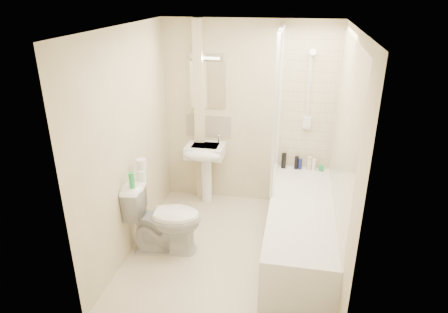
# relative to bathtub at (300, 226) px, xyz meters

# --- Properties ---
(floor) EXTENTS (2.50, 2.50, 0.00)m
(floor) POSITION_rel_bathtub_xyz_m (-0.75, -0.20, -0.29)
(floor) COLOR beige
(floor) RESTS_ON ground
(wall_back) EXTENTS (2.20, 0.02, 2.40)m
(wall_back) POSITION_rel_bathtub_xyz_m (-0.75, 1.05, 0.91)
(wall_back) COLOR beige
(wall_back) RESTS_ON ground
(wall_left) EXTENTS (0.02, 2.50, 2.40)m
(wall_left) POSITION_rel_bathtub_xyz_m (-1.85, -0.20, 0.91)
(wall_left) COLOR beige
(wall_left) RESTS_ON ground
(wall_right) EXTENTS (0.02, 2.50, 2.40)m
(wall_right) POSITION_rel_bathtub_xyz_m (0.35, -0.20, 0.91)
(wall_right) COLOR beige
(wall_right) RESTS_ON ground
(ceiling) EXTENTS (2.20, 2.50, 0.02)m
(ceiling) POSITION_rel_bathtub_xyz_m (-0.75, -0.20, 2.11)
(ceiling) COLOR white
(ceiling) RESTS_ON wall_back
(tile_back) EXTENTS (0.70, 0.01, 1.75)m
(tile_back) POSITION_rel_bathtub_xyz_m (0.00, 1.04, 1.14)
(tile_back) COLOR beige
(tile_back) RESTS_ON wall_back
(tile_right) EXTENTS (0.01, 2.10, 1.75)m
(tile_right) POSITION_rel_bathtub_xyz_m (0.34, 0.00, 1.14)
(tile_right) COLOR beige
(tile_right) RESTS_ON wall_right
(pipe_boxing) EXTENTS (0.12, 0.12, 2.40)m
(pipe_boxing) POSITION_rel_bathtub_xyz_m (-1.37, 0.99, 0.91)
(pipe_boxing) COLOR beige
(pipe_boxing) RESTS_ON ground
(splashback) EXTENTS (0.60, 0.02, 0.30)m
(splashback) POSITION_rel_bathtub_xyz_m (-1.27, 1.04, 0.74)
(splashback) COLOR beige
(splashback) RESTS_ON wall_back
(mirror) EXTENTS (0.46, 0.01, 0.60)m
(mirror) POSITION_rel_bathtub_xyz_m (-1.27, 1.04, 1.29)
(mirror) COLOR white
(mirror) RESTS_ON wall_back
(strip_light) EXTENTS (0.42, 0.07, 0.07)m
(strip_light) POSITION_rel_bathtub_xyz_m (-1.27, 1.02, 1.66)
(strip_light) COLOR silver
(strip_light) RESTS_ON wall_back
(bathtub) EXTENTS (0.70, 2.10, 0.55)m
(bathtub) POSITION_rel_bathtub_xyz_m (0.00, 0.00, 0.00)
(bathtub) COLOR white
(bathtub) RESTS_ON ground
(shower_screen) EXTENTS (0.04, 0.92, 1.80)m
(shower_screen) POSITION_rel_bathtub_xyz_m (-0.35, 0.60, 1.16)
(shower_screen) COLOR white
(shower_screen) RESTS_ON bathtub
(shower_fixture) EXTENTS (0.10, 0.16, 0.99)m
(shower_fixture) POSITION_rel_bathtub_xyz_m (-0.00, 0.99, 1.26)
(shower_fixture) COLOR white
(shower_fixture) RESTS_ON wall_back
(pedestal_sink) EXTENTS (0.49, 0.46, 0.95)m
(pedestal_sink) POSITION_rel_bathtub_xyz_m (-1.27, 0.81, 0.38)
(pedestal_sink) COLOR white
(pedestal_sink) RESTS_ON ground
(bottle_black_a) EXTENTS (0.06, 0.06, 0.20)m
(bottle_black_a) POSITION_rel_bathtub_xyz_m (-0.25, 0.96, 0.36)
(bottle_black_a) COLOR black
(bottle_black_a) RESTS_ON bathtub
(bottle_black_b) EXTENTS (0.05, 0.05, 0.17)m
(bottle_black_b) POSITION_rel_bathtub_xyz_m (-0.09, 0.96, 0.35)
(bottle_black_b) COLOR black
(bottle_black_b) RESTS_ON bathtub
(bottle_blue) EXTENTS (0.05, 0.05, 0.14)m
(bottle_blue) POSITION_rel_bathtub_xyz_m (-0.04, 0.96, 0.33)
(bottle_blue) COLOR navy
(bottle_blue) RESTS_ON bathtub
(bottle_cream) EXTENTS (0.06, 0.06, 0.18)m
(bottle_cream) POSITION_rel_bathtub_xyz_m (0.08, 0.96, 0.35)
(bottle_cream) COLOR beige
(bottle_cream) RESTS_ON bathtub
(bottle_white_b) EXTENTS (0.05, 0.05, 0.15)m
(bottle_white_b) POSITION_rel_bathtub_xyz_m (0.13, 0.96, 0.34)
(bottle_white_b) COLOR white
(bottle_white_b) RESTS_ON bathtub
(bottle_green) EXTENTS (0.06, 0.06, 0.08)m
(bottle_green) POSITION_rel_bathtub_xyz_m (0.23, 0.96, 0.30)
(bottle_green) COLOR green
(bottle_green) RESTS_ON bathtub
(toilet) EXTENTS (0.65, 0.91, 0.82)m
(toilet) POSITION_rel_bathtub_xyz_m (-1.47, -0.29, 0.12)
(toilet) COLOR white
(toilet) RESTS_ON ground
(toilet_roll_lower) EXTENTS (0.10, 0.10, 0.11)m
(toilet_roll_lower) POSITION_rel_bathtub_xyz_m (-1.72, -0.23, 0.59)
(toilet_roll_lower) COLOR white
(toilet_roll_lower) RESTS_ON toilet
(toilet_roll_upper) EXTENTS (0.11, 0.11, 0.11)m
(toilet_roll_upper) POSITION_rel_bathtub_xyz_m (-1.72, -0.20, 0.70)
(toilet_roll_upper) COLOR white
(toilet_roll_upper) RESTS_ON toilet_roll_lower
(green_bottle) EXTENTS (0.05, 0.05, 0.17)m
(green_bottle) POSITION_rel_bathtub_xyz_m (-1.74, -0.43, 0.62)
(green_bottle) COLOR green
(green_bottle) RESTS_ON toilet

